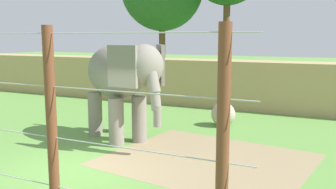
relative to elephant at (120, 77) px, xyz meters
name	(u,v)px	position (x,y,z in m)	size (l,w,h in m)	color
ground_plane	(82,170)	(0.55, -2.74, -2.08)	(120.00, 120.00, 0.00)	#609342
dirt_patch	(207,159)	(3.17, -0.62, -2.07)	(5.27, 4.50, 0.01)	#937F5B
embankment_wall	(213,83)	(0.55, 7.43, -0.96)	(36.00, 1.80, 2.23)	tan
elephant	(120,77)	(0.00, 0.00, 0.00)	(3.85, 2.93, 3.14)	gray
enrichment_ball	(223,114)	(2.37, 3.37, -1.62)	(0.90, 0.90, 0.90)	tan
cable_fence	(1,119)	(0.52, -5.02, -0.31)	(9.76, 0.19, 3.53)	brown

